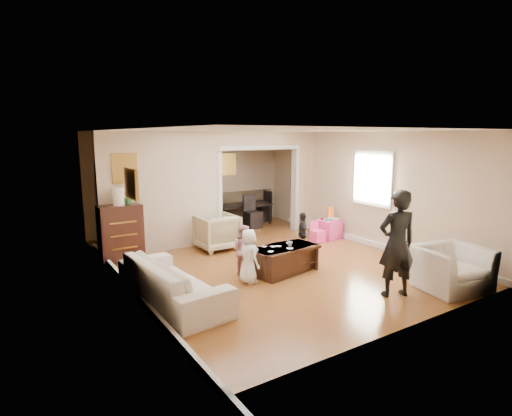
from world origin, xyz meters
TOP-DOWN VIEW (x-y plane):
  - floor at (0.00, 0.00)m, footprint 7.00×7.00m
  - partition_left at (-1.38, 1.80)m, footprint 2.75×0.18m
  - partition_right at (2.48, 1.80)m, footprint 0.55×0.18m
  - partition_header at (1.10, 1.80)m, footprint 2.22×0.18m
  - window_pane at (2.73, -0.40)m, footprint 0.03×0.95m
  - framed_art_partition at (-2.20, 1.70)m, footprint 0.45×0.03m
  - framed_art_sofa_wall at (-2.71, -0.60)m, footprint 0.03×0.55m
  - framed_art_alcove at (1.10, 3.44)m, footprint 0.45×0.03m
  - sofa at (-2.28, -1.03)m, footprint 1.10×2.33m
  - armchair_back at (-0.39, 1.22)m, footprint 0.83×0.85m
  - armchair_front at (1.78, -2.98)m, footprint 1.25×1.14m
  - dresser at (-2.40, 1.52)m, footprint 0.83×0.47m
  - table_lamp at (-2.40, 1.52)m, footprint 0.22×0.22m
  - potted_plant at (-2.20, 1.52)m, footprint 0.29×0.25m
  - coffee_table at (-0.03, -0.81)m, footprint 1.38×0.88m
  - coffee_cup at (0.07, -0.86)m, footprint 0.11×0.11m
  - play_table at (2.36, 0.58)m, footprint 0.54×0.54m
  - cereal_box at (2.48, 0.68)m, footprint 0.21×0.09m
  - cyan_cup at (2.26, 0.53)m, footprint 0.08×0.08m
  - toy_block at (2.24, 0.70)m, footprint 0.10×0.09m
  - play_bowl at (2.41, 0.46)m, footprint 0.26×0.26m
  - dining_table at (1.40, 3.21)m, footprint 1.84×1.27m
  - adult_person at (0.77, -2.68)m, footprint 0.72×0.59m
  - child_kneel_a at (-0.88, -0.96)m, footprint 0.31×0.47m
  - child_kneel_b at (-0.73, -0.51)m, footprint 0.53×0.56m
  - child_toddler at (1.02, -0.06)m, footprint 0.50×0.55m
  - craft_papers at (-0.16, -0.79)m, footprint 0.71×0.48m

SIDE VIEW (x-z plane):
  - floor at x=0.00m, z-range 0.00..0.00m
  - play_table at x=2.36m, z-range 0.00..0.46m
  - coffee_table at x=-0.03m, z-range 0.00..0.48m
  - dining_table at x=1.40m, z-range 0.00..0.59m
  - sofa at x=-2.28m, z-range 0.00..0.66m
  - armchair_front at x=1.78m, z-range 0.00..0.71m
  - armchair_back at x=-0.39m, z-range 0.00..0.78m
  - child_toddler at x=1.02m, z-range 0.00..0.90m
  - child_kneel_b at x=-0.73m, z-range 0.00..0.92m
  - child_kneel_a at x=-0.88m, z-range 0.00..0.94m
  - craft_papers at x=-0.16m, z-range 0.48..0.48m
  - toy_block at x=2.24m, z-range 0.46..0.51m
  - play_bowl at x=2.41m, z-range 0.46..0.52m
  - cyan_cup at x=2.26m, z-range 0.46..0.54m
  - coffee_cup at x=0.07m, z-range 0.48..0.57m
  - dresser at x=-2.40m, z-range 0.00..1.14m
  - cereal_box at x=2.48m, z-range 0.46..0.76m
  - adult_person at x=0.77m, z-range 0.00..1.70m
  - partition_left at x=-1.38m, z-range 0.00..2.60m
  - partition_right at x=2.48m, z-range 0.00..2.60m
  - potted_plant at x=-2.20m, z-range 1.14..1.46m
  - table_lamp at x=-2.40m, z-range 1.14..1.50m
  - window_pane at x=2.73m, z-range 1.00..2.10m
  - framed_art_alcove at x=1.10m, z-range 1.42..1.98m
  - framed_art_sofa_wall at x=-2.71m, z-range 1.60..2.00m
  - framed_art_partition at x=-2.20m, z-range 1.58..2.12m
  - partition_header at x=1.10m, z-range 2.25..2.60m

